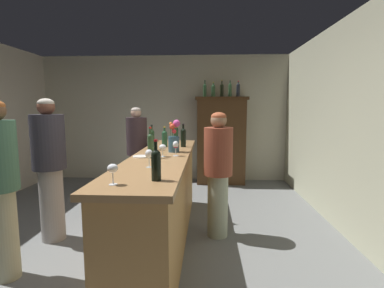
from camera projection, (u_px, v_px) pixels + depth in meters
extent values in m
plane|color=slate|center=(118.00, 256.00, 2.99)|extent=(8.62, 8.62, 0.00)
cube|color=#BAB59E|center=(164.00, 119.00, 6.17)|extent=(5.32, 0.12, 2.65)
cube|color=#A3733E|center=(162.00, 201.00, 3.26)|extent=(0.55, 2.87, 0.97)
cube|color=#986E43|center=(161.00, 157.00, 3.19)|extent=(0.63, 2.99, 0.05)
cube|color=#452C16|center=(221.00, 141.00, 5.84)|extent=(0.97, 0.41, 1.77)
cube|color=#402813|center=(222.00, 98.00, 5.73)|extent=(1.05, 0.47, 0.06)
cylinder|color=black|center=(156.00, 168.00, 2.06)|extent=(0.07, 0.07, 0.19)
sphere|color=black|center=(156.00, 155.00, 2.04)|extent=(0.07, 0.07, 0.07)
cylinder|color=black|center=(156.00, 148.00, 2.04)|extent=(0.02, 0.02, 0.10)
cylinder|color=#AD1B1F|center=(156.00, 140.00, 2.03)|extent=(0.03, 0.03, 0.02)
cylinder|color=#1C391C|center=(152.00, 141.00, 3.58)|extent=(0.07, 0.07, 0.22)
sphere|color=#1C391C|center=(152.00, 133.00, 3.57)|extent=(0.07, 0.07, 0.07)
cylinder|color=#1C391C|center=(152.00, 129.00, 3.56)|extent=(0.02, 0.02, 0.08)
cylinder|color=black|center=(152.00, 125.00, 3.56)|extent=(0.03, 0.03, 0.02)
cylinder|color=#2E4C2D|center=(151.00, 147.00, 3.00)|extent=(0.06, 0.06, 0.22)
sphere|color=#2E4C2D|center=(150.00, 137.00, 2.99)|extent=(0.06, 0.06, 0.06)
cylinder|color=#2E4C2D|center=(150.00, 133.00, 2.98)|extent=(0.03, 0.03, 0.09)
cylinder|color=red|center=(150.00, 128.00, 2.97)|extent=(0.03, 0.03, 0.02)
cylinder|color=#153822|center=(176.00, 135.00, 4.44)|extent=(0.07, 0.07, 0.20)
sphere|color=#153822|center=(176.00, 129.00, 4.43)|extent=(0.07, 0.07, 0.07)
cylinder|color=#153822|center=(176.00, 126.00, 4.42)|extent=(0.03, 0.03, 0.09)
cylinder|color=gold|center=(176.00, 123.00, 4.42)|extent=(0.03, 0.03, 0.02)
cylinder|color=#224C30|center=(165.00, 140.00, 3.88)|extent=(0.08, 0.08, 0.18)
sphere|color=#224C30|center=(165.00, 133.00, 3.87)|extent=(0.08, 0.08, 0.08)
cylinder|color=#224C30|center=(165.00, 131.00, 3.87)|extent=(0.03, 0.03, 0.08)
cylinder|color=gold|center=(164.00, 127.00, 3.86)|extent=(0.03, 0.03, 0.02)
cylinder|color=black|center=(183.00, 139.00, 3.86)|extent=(0.07, 0.07, 0.22)
sphere|color=black|center=(183.00, 131.00, 3.85)|extent=(0.07, 0.07, 0.07)
cylinder|color=black|center=(183.00, 128.00, 3.84)|extent=(0.03, 0.03, 0.08)
cylinder|color=black|center=(183.00, 124.00, 3.84)|extent=(0.03, 0.03, 0.02)
cylinder|color=white|center=(176.00, 156.00, 3.13)|extent=(0.07, 0.07, 0.00)
cylinder|color=white|center=(176.00, 152.00, 3.12)|extent=(0.01, 0.01, 0.08)
ellipsoid|color=white|center=(176.00, 145.00, 3.11)|extent=(0.06, 0.06, 0.08)
ellipsoid|color=maroon|center=(176.00, 147.00, 3.12)|extent=(0.05, 0.05, 0.03)
cylinder|color=white|center=(149.00, 167.00, 2.52)|extent=(0.06, 0.06, 0.00)
cylinder|color=white|center=(149.00, 162.00, 2.51)|extent=(0.01, 0.01, 0.08)
ellipsoid|color=white|center=(149.00, 154.00, 2.50)|extent=(0.07, 0.07, 0.08)
cylinder|color=white|center=(113.00, 184.00, 1.95)|extent=(0.06, 0.06, 0.00)
cylinder|color=white|center=(113.00, 179.00, 1.94)|extent=(0.01, 0.01, 0.08)
ellipsoid|color=white|center=(113.00, 168.00, 1.94)|extent=(0.07, 0.07, 0.06)
cylinder|color=white|center=(163.00, 157.00, 3.08)|extent=(0.06, 0.06, 0.00)
cylinder|color=white|center=(163.00, 153.00, 3.08)|extent=(0.01, 0.01, 0.07)
ellipsoid|color=white|center=(163.00, 147.00, 3.07)|extent=(0.08, 0.08, 0.07)
cylinder|color=#2E5166|center=(174.00, 144.00, 3.41)|extent=(0.13, 0.13, 0.19)
cylinder|color=#38602D|center=(177.00, 133.00, 3.39)|extent=(0.01, 0.01, 0.23)
sphere|color=#C5428C|center=(177.00, 123.00, 3.38)|extent=(0.09, 0.09, 0.09)
cylinder|color=#38602D|center=(176.00, 134.00, 3.43)|extent=(0.01, 0.01, 0.21)
sphere|color=orange|center=(176.00, 125.00, 3.42)|extent=(0.07, 0.07, 0.07)
cylinder|color=#38602D|center=(173.00, 134.00, 3.43)|extent=(0.01, 0.01, 0.19)
sphere|color=red|center=(173.00, 126.00, 3.41)|extent=(0.06, 0.06, 0.06)
cylinder|color=#38602D|center=(171.00, 133.00, 3.39)|extent=(0.01, 0.01, 0.23)
sphere|color=orange|center=(171.00, 124.00, 3.38)|extent=(0.04, 0.04, 0.04)
cylinder|color=#38602D|center=(172.00, 135.00, 3.36)|extent=(0.01, 0.01, 0.19)
sphere|color=#C83F27|center=(172.00, 127.00, 3.34)|extent=(0.07, 0.07, 0.07)
cylinder|color=#38602D|center=(174.00, 137.00, 3.36)|extent=(0.01, 0.01, 0.14)
sphere|color=red|center=(174.00, 131.00, 3.35)|extent=(0.05, 0.05, 0.05)
cylinder|color=white|center=(141.00, 156.00, 3.06)|extent=(0.18, 0.18, 0.01)
cylinder|color=#294F2F|center=(205.00, 91.00, 5.73)|extent=(0.07, 0.07, 0.22)
sphere|color=#294F2F|center=(205.00, 86.00, 5.72)|extent=(0.07, 0.07, 0.07)
cylinder|color=#294F2F|center=(205.00, 83.00, 5.71)|extent=(0.02, 0.02, 0.09)
cylinder|color=black|center=(205.00, 81.00, 5.70)|extent=(0.03, 0.03, 0.02)
cylinder|color=#2E5131|center=(213.00, 92.00, 5.72)|extent=(0.08, 0.08, 0.21)
sphere|color=#2E5131|center=(213.00, 87.00, 5.71)|extent=(0.08, 0.08, 0.08)
cylinder|color=#2E5131|center=(213.00, 85.00, 5.71)|extent=(0.03, 0.03, 0.07)
cylinder|color=gold|center=(213.00, 83.00, 5.70)|extent=(0.03, 0.03, 0.02)
cylinder|color=black|center=(222.00, 91.00, 5.71)|extent=(0.07, 0.07, 0.22)
sphere|color=black|center=(222.00, 86.00, 5.70)|extent=(0.07, 0.07, 0.07)
cylinder|color=black|center=(222.00, 83.00, 5.69)|extent=(0.02, 0.02, 0.09)
cylinder|color=gold|center=(222.00, 81.00, 5.69)|extent=(0.03, 0.03, 0.02)
cylinder|color=#2C5332|center=(230.00, 91.00, 5.70)|extent=(0.07, 0.07, 0.23)
sphere|color=#2C5332|center=(230.00, 85.00, 5.69)|extent=(0.07, 0.07, 0.07)
cylinder|color=#2C5332|center=(230.00, 83.00, 5.68)|extent=(0.02, 0.02, 0.08)
cylinder|color=black|center=(230.00, 81.00, 5.68)|extent=(0.02, 0.02, 0.02)
cylinder|color=#222631|center=(238.00, 91.00, 5.70)|extent=(0.07, 0.07, 0.23)
sphere|color=#222631|center=(238.00, 85.00, 5.68)|extent=(0.07, 0.07, 0.07)
cylinder|color=#222631|center=(238.00, 84.00, 5.68)|extent=(0.02, 0.02, 0.07)
cylinder|color=red|center=(238.00, 81.00, 5.67)|extent=(0.03, 0.03, 0.02)
cylinder|color=#262428|center=(138.00, 178.00, 4.68)|extent=(0.24, 0.24, 0.79)
cylinder|color=#36282D|center=(137.00, 136.00, 4.59)|extent=(0.33, 0.33, 0.61)
sphere|color=#DBAD90|center=(136.00, 113.00, 4.55)|extent=(0.17, 0.17, 0.17)
ellipsoid|color=#B8A99C|center=(136.00, 110.00, 4.54)|extent=(0.16, 0.16, 0.09)
cylinder|color=#9B9593|center=(52.00, 204.00, 3.33)|extent=(0.27, 0.27, 0.85)
cylinder|color=#2F2D37|center=(48.00, 142.00, 3.24)|extent=(0.37, 0.37, 0.63)
sphere|color=brown|center=(46.00, 107.00, 3.19)|extent=(0.19, 0.19, 0.19)
ellipsoid|color=#B1A99A|center=(46.00, 103.00, 3.18)|extent=(0.18, 0.18, 0.10)
cylinder|color=#AFB08C|center=(5.00, 235.00, 2.56)|extent=(0.22, 0.22, 0.83)
cylinder|color=#969B83|center=(218.00, 205.00, 3.43)|extent=(0.25, 0.25, 0.76)
cylinder|color=brown|center=(218.00, 151.00, 3.35)|extent=(0.34, 0.34, 0.56)
sphere|color=#8F6C50|center=(219.00, 120.00, 3.30)|extent=(0.19, 0.19, 0.19)
ellipsoid|color=#9E4B2C|center=(219.00, 117.00, 3.30)|extent=(0.18, 0.18, 0.10)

